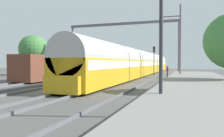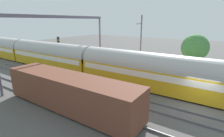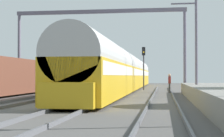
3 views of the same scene
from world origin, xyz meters
name	(u,v)px [view 1 (image 1 of 3)]	position (x,y,z in m)	size (l,w,h in m)	color
ground	(58,90)	(0.00, 0.00, 0.00)	(120.00, 120.00, 0.00)	#524F4E
track_west	(36,88)	(-2.00, 0.00, 0.08)	(1.51, 60.00, 0.16)	#585A5F
track_east	(82,90)	(2.00, 0.00, 0.08)	(1.51, 60.00, 0.16)	#585A5F
track_far_east	(137,92)	(6.01, 0.00, 0.08)	(1.52, 60.00, 0.16)	#585A5F
platform	(198,86)	(9.83, 2.00, 0.45)	(4.40, 28.00, 0.90)	gray
passenger_train	(142,63)	(2.00, 21.89, 1.97)	(2.93, 49.20, 3.82)	gold
freight_car	(57,67)	(-6.01, 9.11, 1.47)	(2.80, 13.00, 2.70)	brown
person_crossing	(167,70)	(6.60, 16.00, 1.03)	(0.25, 0.41, 1.73)	#3D3D3D
railway_signal_near	(161,26)	(8.22, -5.93, 3.41)	(0.36, 0.30, 5.35)	#2D2D33
railway_signal_far	(154,57)	(3.92, 22.11, 3.00)	(0.36, 0.30, 4.66)	#2D2D33
catenary_gantry	(121,36)	(0.00, 16.60, 5.90)	(16.42, 0.28, 7.86)	slate
catenary_pole_east_mid	(180,42)	(8.36, 9.36, 4.15)	(1.90, 0.20, 8.00)	slate
tree_west_background	(33,49)	(-14.54, 15.44, 4.22)	(4.59, 4.59, 6.52)	#4C3826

